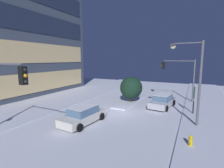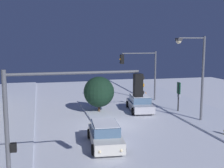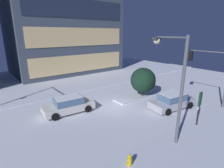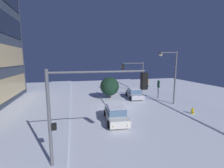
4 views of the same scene
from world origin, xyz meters
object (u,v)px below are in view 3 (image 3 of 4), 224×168
Objects in this scene: car_far at (69,105)px; fire_hydrant at (129,161)px; car_near at (172,101)px; traffic_light_corner_near_right at (210,67)px; street_lamp_arched at (173,75)px; parking_info_sign at (199,105)px; decorated_tree_median at (143,80)px.

fire_hydrant is (-0.45, -8.55, -0.32)m from car_far.
fire_hydrant is at bearing -151.84° from car_near.
street_lamp_arched is (-8.65, -1.47, 0.72)m from traffic_light_corner_near_right.
car_far is 11.02m from parking_info_sign.
fire_hydrant is (-8.75, -3.20, -0.32)m from car_near.
parking_info_sign reaches higher than fire_hydrant.
traffic_light_corner_near_right is at bearing -77.66° from street_lamp_arched.
traffic_light_corner_near_right is at bearing 8.08° from fire_hydrant.
street_lamp_arched reaches higher than car_near.
car_near is 0.69× the size of street_lamp_arched.
fire_hydrant is at bearing 97.16° from street_lamp_arched.
street_lamp_arched is 2.46× the size of parking_info_sign.
street_lamp_arched is 8.90m from decorated_tree_median.
street_lamp_arched is at bearing -126.16° from decorated_tree_median.
car_near is at bearing 69.39° from traffic_light_corner_near_right.
decorated_tree_median reaches higher than car_far.
car_near is 6.87m from street_lamp_arched.
car_far is 5.88× the size of fire_hydrant.
car_far is at bearing 25.29° from street_lamp_arched.
car_near is 4.17m from decorated_tree_median.
street_lamp_arched is 8.57× the size of fire_hydrant.
parking_info_sign is (-1.51, -3.27, 1.11)m from car_near.
car_far is (-8.30, 5.35, -0.00)m from car_near.
parking_info_sign reaches higher than car_near.
traffic_light_corner_near_right is (12.08, -6.77, 3.18)m from car_far.
parking_info_sign is (3.35, -0.37, -2.79)m from street_lamp_arched.
traffic_light_corner_near_right reaches higher than decorated_tree_median.
decorated_tree_median is (1.67, 7.24, 0.17)m from parking_info_sign.
traffic_light_corner_near_right is 0.79× the size of street_lamp_arched.
decorated_tree_median is at bearing -16.85° from parking_info_sign.
parking_info_sign reaches higher than car_far.
parking_info_sign is at bearing -106.77° from car_near.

